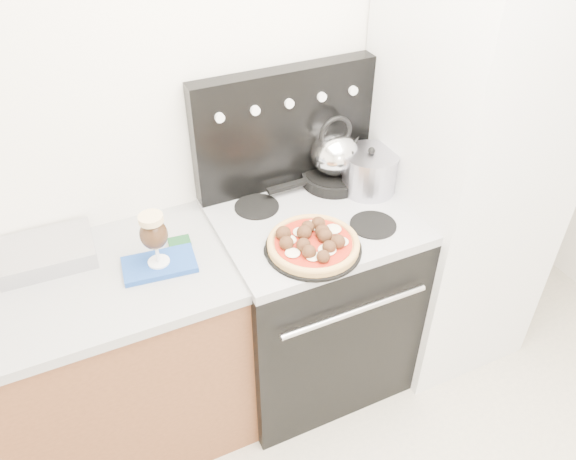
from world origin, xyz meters
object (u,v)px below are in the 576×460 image
skillet (333,178)px  tea_kettle (335,150)px  stove_body (311,302)px  pizza (313,242)px  base_cabinet (51,387)px  pizza_pan (313,248)px  fridge (462,173)px  stock_pot (369,173)px  oven_mitt (159,265)px  beer_glass (155,239)px

skillet → tea_kettle: (0.00, 0.00, 0.13)m
stove_body → pizza: (-0.09, -0.18, 0.52)m
base_cabinet → pizza: size_ratio=4.34×
pizza_pan → skillet: 0.46m
pizza → skillet: (0.28, 0.36, -0.01)m
tea_kettle → fridge: bearing=-18.9°
skillet → stove_body: bearing=-135.3°
pizza → stock_pot: bearing=33.4°
oven_mitt → pizza_pan: size_ratio=0.72×
pizza_pan → stock_pot: bearing=33.4°
oven_mitt → tea_kettle: bearing=13.8°
oven_mitt → pizza_pan: 0.55m
beer_glass → stock_pot: 0.92m
oven_mitt → stock_pot: stock_pot is taller
pizza → beer_glass: bearing=162.7°
pizza_pan → skillet: skillet is taller
base_cabinet → oven_mitt: 0.68m
stove_body → beer_glass: 0.86m
base_cabinet → pizza: 1.16m
pizza → oven_mitt: bearing=162.7°
beer_glass → tea_kettle: (0.81, 0.20, 0.05)m
stove_body → stock_pot: bearing=14.1°
fridge → tea_kettle: (-0.52, 0.21, 0.13)m
pizza → tea_kettle: (0.28, 0.36, 0.12)m
fridge → pizza: fridge is taller
oven_mitt → pizza: bearing=-17.3°
beer_glass → stove_body: bearing=1.5°
tea_kettle → beer_glass: bearing=-163.2°
base_cabinet → oven_mitt: oven_mitt is taller
fridge → stock_pot: bearing=166.5°
pizza_pan → stock_pot: stock_pot is taller
oven_mitt → skillet: 0.83m
stove_body → oven_mitt: bearing=-178.5°
pizza_pan → tea_kettle: 0.48m
stove_body → beer_glass: (-0.62, -0.02, 0.59)m
base_cabinet → beer_glass: beer_glass is taller
beer_glass → base_cabinet: bearing=175.0°
base_cabinet → fridge: fridge is taller
pizza → stock_pot: 0.46m
fridge → oven_mitt: size_ratio=7.44×
pizza_pan → beer_glass: bearing=162.7°
stove_body → pizza_pan: 0.53m
fridge → beer_glass: size_ratio=9.07×
oven_mitt → skillet: bearing=13.8°
stove_body → skillet: size_ratio=3.32×
base_cabinet → beer_glass: (0.48, -0.04, 0.60)m
pizza_pan → skillet: bearing=52.5°
oven_mitt → stock_pot: bearing=5.6°
pizza → pizza_pan: bearing=0.0°
beer_glass → tea_kettle: size_ratio=0.96×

